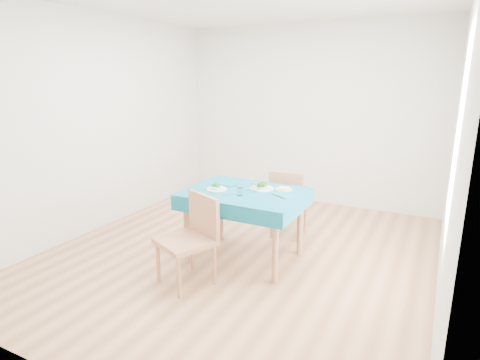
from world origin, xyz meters
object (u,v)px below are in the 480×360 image
at_px(chair_near, 185,226).
at_px(bowl_far, 262,186).
at_px(chair_far, 290,195).
at_px(table, 245,225).
at_px(bowl_near, 217,187).
at_px(side_plate, 284,189).

bearing_deg(chair_near, bowl_far, 91.35).
bearing_deg(chair_far, table, 72.37).
bearing_deg(chair_near, bowl_near, 117.31).
height_order(table, chair_far, chair_far).
relative_size(bowl_near, side_plate, 1.13).
relative_size(chair_near, chair_far, 1.12).
bearing_deg(side_plate, bowl_far, -159.10).
bearing_deg(chair_far, bowl_far, 79.71).
xyz_separation_m(chair_near, bowl_near, (-0.04, 0.66, 0.21)).
bearing_deg(chair_far, side_plate, 99.45).
height_order(table, side_plate, side_plate).
bearing_deg(side_plate, table, -144.63).
bearing_deg(side_plate, bowl_near, -152.39).
bearing_deg(chair_near, table, 95.45).
xyz_separation_m(bowl_near, side_plate, (0.63, 0.33, -0.03)).
bearing_deg(side_plate, chair_far, 103.59).
xyz_separation_m(bowl_far, side_plate, (0.22, 0.08, -0.03)).
distance_m(chair_far, side_plate, 0.65).
xyz_separation_m(table, chair_near, (-0.25, -0.75, 0.20)).
relative_size(chair_near, bowl_far, 4.59).
bearing_deg(bowl_near, chair_far, 62.03).
height_order(bowl_near, bowl_far, bowl_far).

